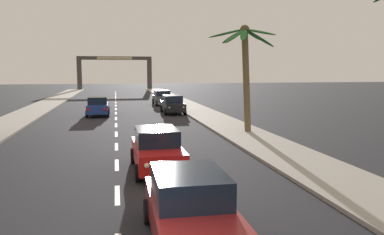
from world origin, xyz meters
name	(u,v)px	position (x,y,z in m)	size (l,w,h in m)	color
sidewalk_right	(227,125)	(7.80, 20.00, 0.07)	(3.20, 110.00, 0.14)	#9E998E
lane_markings	(123,131)	(0.44, 19.09, 0.00)	(4.28, 86.03, 0.01)	silver
sedan_lead_at_stop_bar	(190,208)	(1.63, 2.13, 0.85)	(1.99, 4.47, 1.68)	maroon
sedan_third_in_queue	(157,149)	(1.59, 8.85, 0.85)	(1.99, 4.47, 1.68)	red
sedan_oncoming_far	(98,106)	(-1.52, 28.34, 0.85)	(1.95, 4.45, 1.68)	navy
sedan_parked_nearest_kerb	(173,104)	(5.18, 28.82, 0.85)	(1.96, 4.46, 1.68)	black
sedan_parked_mid_kerb	(162,97)	(5.29, 37.82, 0.85)	(2.05, 4.49, 1.68)	#4C515B
palm_right_second	(245,58)	(7.93, 16.64, 4.74)	(4.24, 4.12, 6.74)	brown
town_gateway_arch	(115,68)	(0.00, 74.37, 4.40)	(14.97, 0.90, 6.77)	#423D38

